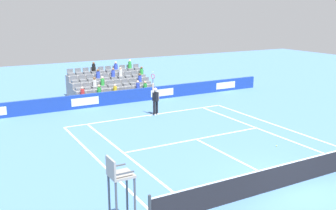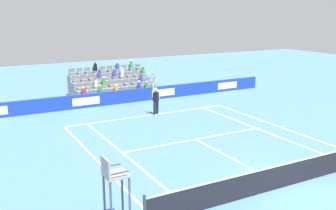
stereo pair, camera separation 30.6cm
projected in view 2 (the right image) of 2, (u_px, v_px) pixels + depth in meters
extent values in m
plane|color=#4C7AB2|center=(285.00, 187.00, 14.99)|extent=(80.00, 80.00, 0.00)
cube|color=white|center=(150.00, 115.00, 25.14)|extent=(10.97, 0.10, 0.01)
cube|color=white|center=(195.00, 139.00, 20.45)|extent=(8.23, 0.10, 0.01)
cube|color=white|center=(233.00, 159.00, 17.72)|extent=(0.10, 6.40, 0.01)
cube|color=white|center=(126.00, 156.00, 18.16)|extent=(0.10, 11.89, 0.01)
cube|color=white|center=(262.00, 130.00, 21.97)|extent=(0.10, 11.89, 0.01)
cube|color=white|center=(97.00, 161.00, 17.52)|extent=(0.10, 11.89, 0.01)
cube|color=white|center=(280.00, 127.00, 22.61)|extent=(0.10, 11.89, 0.01)
cube|color=white|center=(150.00, 115.00, 25.06)|extent=(0.10, 0.20, 0.01)
cube|color=#193899|center=(126.00, 96.00, 28.36)|extent=(24.04, 0.20, 0.96)
cube|color=white|center=(227.00, 85.00, 32.44)|extent=(1.92, 0.01, 0.54)
cube|color=white|center=(163.00, 93.00, 29.66)|extent=(1.92, 0.01, 0.54)
cube|color=white|center=(86.00, 101.00, 26.87)|extent=(1.92, 0.01, 0.54)
cube|color=black|center=(286.00, 175.00, 14.88)|extent=(11.77, 0.02, 0.92)
cube|color=white|center=(287.00, 164.00, 14.77)|extent=(11.77, 0.04, 0.04)
cylinder|color=black|center=(157.00, 108.00, 25.22)|extent=(0.16, 0.16, 0.90)
cylinder|color=black|center=(155.00, 108.00, 25.05)|extent=(0.16, 0.16, 0.90)
cube|color=white|center=(157.00, 114.00, 25.32)|extent=(0.20, 0.28, 0.08)
cube|color=white|center=(155.00, 114.00, 25.15)|extent=(0.20, 0.28, 0.08)
cube|color=black|center=(156.00, 97.00, 24.96)|extent=(0.32, 0.41, 0.60)
sphere|color=beige|center=(156.00, 90.00, 24.85)|extent=(0.24, 0.24, 0.24)
cylinder|color=beige|center=(153.00, 88.00, 24.66)|extent=(0.09, 0.09, 0.62)
cylinder|color=beige|center=(159.00, 96.00, 25.08)|extent=(0.09, 0.09, 0.56)
cylinder|color=black|center=(153.00, 81.00, 24.55)|extent=(0.04, 0.04, 0.28)
torus|color=red|center=(153.00, 76.00, 24.49)|extent=(0.13, 0.30, 0.31)
sphere|color=#D1E533|center=(153.00, 72.00, 24.42)|extent=(0.07, 0.07, 0.07)
cylinder|color=#474C54|center=(122.00, 196.00, 12.42)|extent=(0.07, 0.07, 1.71)
cylinder|color=#474C54|center=(130.00, 204.00, 11.91)|extent=(0.07, 0.07, 1.71)
cylinder|color=#474C54|center=(104.00, 200.00, 12.15)|extent=(0.07, 0.07, 1.71)
cylinder|color=#474C54|center=(111.00, 208.00, 11.63)|extent=(0.07, 0.07, 1.71)
cube|color=gray|center=(116.00, 175.00, 11.82)|extent=(0.70, 0.70, 0.08)
cube|color=gray|center=(106.00, 167.00, 11.59)|extent=(0.06, 0.70, 0.55)
cube|color=#474C54|center=(112.00, 165.00, 12.05)|extent=(0.56, 0.05, 0.04)
cube|color=#474C54|center=(120.00, 173.00, 11.50)|extent=(0.56, 0.05, 0.04)
cube|color=gray|center=(121.00, 97.00, 29.34)|extent=(6.20, 0.95, 0.42)
cube|color=slate|center=(154.00, 90.00, 30.56)|extent=(0.48, 0.44, 0.20)
cube|color=slate|center=(153.00, 86.00, 30.67)|extent=(0.48, 0.04, 0.30)
cube|color=slate|center=(147.00, 90.00, 30.27)|extent=(0.48, 0.44, 0.20)
cube|color=slate|center=(146.00, 87.00, 30.38)|extent=(0.48, 0.04, 0.30)
cube|color=slate|center=(139.00, 91.00, 29.98)|extent=(0.48, 0.44, 0.20)
cube|color=slate|center=(138.00, 88.00, 30.09)|extent=(0.48, 0.04, 0.30)
cube|color=slate|center=(132.00, 92.00, 29.70)|extent=(0.48, 0.44, 0.20)
cube|color=slate|center=(131.00, 88.00, 29.81)|extent=(0.48, 0.04, 0.30)
cube|color=slate|center=(124.00, 93.00, 29.41)|extent=(0.48, 0.44, 0.20)
cube|color=slate|center=(123.00, 89.00, 29.52)|extent=(0.48, 0.04, 0.30)
cube|color=slate|center=(117.00, 94.00, 29.12)|extent=(0.48, 0.44, 0.20)
cube|color=slate|center=(116.00, 90.00, 29.23)|extent=(0.48, 0.04, 0.30)
cube|color=slate|center=(109.00, 94.00, 28.83)|extent=(0.48, 0.44, 0.20)
cube|color=slate|center=(108.00, 91.00, 28.95)|extent=(0.48, 0.04, 0.30)
cube|color=slate|center=(101.00, 95.00, 28.55)|extent=(0.48, 0.44, 0.20)
cube|color=slate|center=(100.00, 91.00, 28.66)|extent=(0.48, 0.04, 0.30)
cube|color=slate|center=(93.00, 96.00, 28.26)|extent=(0.48, 0.44, 0.20)
cube|color=slate|center=(92.00, 92.00, 28.37)|extent=(0.48, 0.04, 0.30)
cube|color=slate|center=(84.00, 97.00, 27.97)|extent=(0.48, 0.44, 0.20)
cube|color=slate|center=(83.00, 93.00, 28.08)|extent=(0.48, 0.04, 0.30)
cube|color=gray|center=(116.00, 92.00, 30.10)|extent=(6.20, 0.95, 0.84)
cube|color=slate|center=(149.00, 82.00, 31.27)|extent=(0.48, 0.44, 0.20)
cube|color=slate|center=(147.00, 79.00, 31.38)|extent=(0.48, 0.04, 0.30)
cube|color=slate|center=(142.00, 83.00, 30.98)|extent=(0.48, 0.44, 0.20)
cube|color=slate|center=(140.00, 80.00, 31.09)|extent=(0.48, 0.04, 0.30)
cube|color=slate|center=(134.00, 84.00, 30.69)|extent=(0.48, 0.44, 0.20)
cube|color=slate|center=(133.00, 80.00, 30.81)|extent=(0.48, 0.04, 0.30)
cube|color=slate|center=(127.00, 84.00, 30.41)|extent=(0.48, 0.44, 0.20)
cube|color=slate|center=(126.00, 81.00, 30.52)|extent=(0.48, 0.04, 0.30)
cube|color=slate|center=(120.00, 85.00, 30.12)|extent=(0.48, 0.44, 0.20)
cube|color=slate|center=(119.00, 82.00, 30.23)|extent=(0.48, 0.04, 0.30)
cube|color=slate|center=(112.00, 86.00, 29.83)|extent=(0.48, 0.44, 0.20)
cube|color=slate|center=(111.00, 82.00, 29.94)|extent=(0.48, 0.04, 0.30)
cube|color=slate|center=(104.00, 87.00, 29.55)|extent=(0.48, 0.44, 0.20)
cube|color=slate|center=(103.00, 83.00, 29.66)|extent=(0.48, 0.04, 0.30)
cube|color=slate|center=(96.00, 87.00, 29.26)|extent=(0.48, 0.44, 0.20)
cube|color=slate|center=(95.00, 84.00, 29.37)|extent=(0.48, 0.04, 0.30)
cube|color=slate|center=(88.00, 88.00, 28.97)|extent=(0.48, 0.44, 0.20)
cube|color=slate|center=(87.00, 84.00, 29.08)|extent=(0.48, 0.04, 0.30)
cube|color=slate|center=(80.00, 89.00, 28.68)|extent=(0.48, 0.44, 0.20)
cube|color=slate|center=(79.00, 85.00, 28.79)|extent=(0.48, 0.04, 0.30)
cube|color=gray|center=(112.00, 87.00, 30.86)|extent=(6.20, 0.95, 1.26)
cube|color=slate|center=(143.00, 75.00, 31.98)|extent=(0.48, 0.44, 0.20)
cube|color=slate|center=(142.00, 72.00, 32.09)|extent=(0.48, 0.04, 0.30)
cube|color=slate|center=(137.00, 76.00, 31.69)|extent=(0.48, 0.44, 0.20)
cube|color=slate|center=(135.00, 73.00, 31.80)|extent=(0.48, 0.04, 0.30)
cube|color=slate|center=(129.00, 77.00, 31.41)|extent=(0.48, 0.44, 0.20)
cube|color=slate|center=(128.00, 73.00, 31.52)|extent=(0.48, 0.04, 0.30)
cube|color=slate|center=(122.00, 77.00, 31.12)|extent=(0.48, 0.44, 0.20)
cube|color=slate|center=(121.00, 74.00, 31.23)|extent=(0.48, 0.04, 0.30)
cube|color=slate|center=(115.00, 78.00, 30.83)|extent=(0.48, 0.44, 0.20)
cube|color=slate|center=(114.00, 74.00, 30.94)|extent=(0.48, 0.04, 0.30)
cube|color=slate|center=(107.00, 79.00, 30.54)|extent=(0.48, 0.44, 0.20)
cube|color=slate|center=(106.00, 75.00, 30.66)|extent=(0.48, 0.04, 0.30)
cube|color=slate|center=(100.00, 79.00, 30.26)|extent=(0.48, 0.44, 0.20)
cube|color=slate|center=(99.00, 76.00, 30.37)|extent=(0.48, 0.04, 0.30)
cube|color=slate|center=(92.00, 80.00, 29.97)|extent=(0.48, 0.44, 0.20)
cube|color=slate|center=(91.00, 76.00, 30.08)|extent=(0.48, 0.04, 0.30)
cube|color=slate|center=(84.00, 81.00, 29.68)|extent=(0.48, 0.44, 0.20)
cube|color=slate|center=(83.00, 77.00, 29.79)|extent=(0.48, 0.04, 0.30)
cube|color=slate|center=(76.00, 81.00, 29.39)|extent=(0.48, 0.44, 0.20)
cube|color=slate|center=(75.00, 78.00, 29.51)|extent=(0.48, 0.04, 0.30)
cube|color=gray|center=(107.00, 83.00, 31.62)|extent=(6.20, 0.95, 1.68)
cube|color=slate|center=(139.00, 69.00, 32.69)|extent=(0.48, 0.44, 0.20)
cube|color=slate|center=(138.00, 66.00, 32.80)|extent=(0.48, 0.04, 0.30)
cube|color=slate|center=(132.00, 69.00, 32.40)|extent=(0.48, 0.44, 0.20)
cube|color=slate|center=(131.00, 66.00, 32.52)|extent=(0.48, 0.04, 0.30)
cube|color=slate|center=(125.00, 70.00, 32.12)|extent=(0.48, 0.44, 0.20)
cube|color=slate|center=(124.00, 67.00, 32.23)|extent=(0.48, 0.04, 0.30)
cube|color=slate|center=(118.00, 70.00, 31.83)|extent=(0.48, 0.44, 0.20)
cube|color=slate|center=(117.00, 67.00, 31.94)|extent=(0.48, 0.04, 0.30)
cube|color=slate|center=(111.00, 71.00, 31.54)|extent=(0.48, 0.44, 0.20)
cube|color=slate|center=(110.00, 68.00, 31.65)|extent=(0.48, 0.04, 0.30)
cube|color=slate|center=(103.00, 72.00, 31.26)|extent=(0.48, 0.44, 0.20)
cube|color=slate|center=(102.00, 68.00, 31.37)|extent=(0.48, 0.04, 0.30)
cube|color=slate|center=(96.00, 72.00, 30.97)|extent=(0.48, 0.44, 0.20)
cube|color=slate|center=(95.00, 69.00, 31.08)|extent=(0.48, 0.04, 0.30)
cube|color=slate|center=(88.00, 73.00, 30.68)|extent=(0.48, 0.44, 0.20)
cube|color=slate|center=(87.00, 69.00, 30.79)|extent=(0.48, 0.04, 0.30)
cube|color=slate|center=(80.00, 73.00, 30.39)|extent=(0.48, 0.44, 0.20)
cube|color=slate|center=(79.00, 70.00, 30.50)|extent=(0.48, 0.04, 0.30)
cube|color=slate|center=(72.00, 74.00, 30.11)|extent=(0.48, 0.44, 0.20)
cube|color=slate|center=(72.00, 70.00, 30.22)|extent=(0.48, 0.04, 0.30)
cylinder|color=white|center=(96.00, 83.00, 29.22)|extent=(0.28, 0.28, 0.48)
sphere|color=brown|center=(96.00, 78.00, 29.14)|extent=(0.20, 0.20, 0.20)
cylinder|color=green|center=(100.00, 90.00, 28.51)|extent=(0.28, 0.28, 0.49)
sphere|color=#D3A884|center=(100.00, 86.00, 28.43)|extent=(0.20, 0.20, 0.20)
cylinder|color=green|center=(104.00, 82.00, 29.50)|extent=(0.28, 0.28, 0.50)
sphere|color=beige|center=(104.00, 77.00, 29.42)|extent=(0.20, 0.20, 0.20)
cylinder|color=green|center=(143.00, 71.00, 31.95)|extent=(0.28, 0.28, 0.45)
sphere|color=brown|center=(143.00, 68.00, 31.87)|extent=(0.20, 0.20, 0.20)
cylinder|color=yellow|center=(116.00, 89.00, 29.09)|extent=(0.28, 0.28, 0.43)
sphere|color=beige|center=(116.00, 85.00, 29.01)|extent=(0.20, 0.20, 0.20)
cylinder|color=blue|center=(141.00, 79.00, 30.94)|extent=(0.28, 0.28, 0.49)
sphere|color=brown|center=(141.00, 74.00, 30.86)|extent=(0.20, 0.20, 0.20)
cylinder|color=blue|center=(117.00, 67.00, 31.80)|extent=(0.28, 0.28, 0.44)
sphere|color=#D3A884|center=(117.00, 63.00, 31.72)|extent=(0.20, 0.20, 0.20)
cylinder|color=blue|center=(99.00, 75.00, 30.22)|extent=(0.28, 0.28, 0.50)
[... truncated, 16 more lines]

